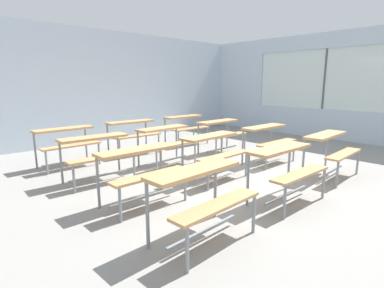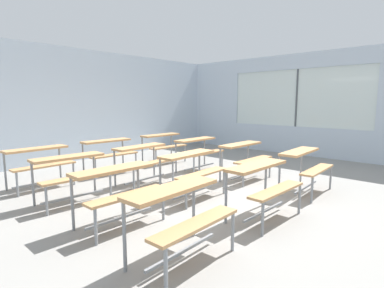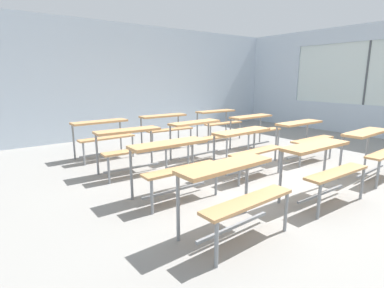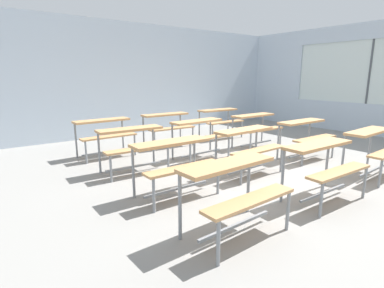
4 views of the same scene
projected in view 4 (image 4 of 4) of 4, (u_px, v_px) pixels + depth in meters
The scene contains 14 objects.
ground at pixel (255, 172), 5.15m from camera, with size 10.00×9.00×0.05m, color gray.
wall_back at pixel (135, 79), 8.34m from camera, with size 10.00×0.12×3.00m, color silver.
desk_bench_r0c0 at pixel (235, 182), 2.99m from camera, with size 1.12×0.62×0.74m.
desk_bench_r0c1 at pixel (325, 158), 3.85m from camera, with size 1.12×0.62×0.74m.
desk_bench_r0c2 at pixel (375, 142), 4.79m from camera, with size 1.12×0.63×0.74m.
desk_bench_r1c0 at pixel (175, 155), 3.99m from camera, with size 1.11×0.60×0.74m.
desk_bench_r1c1 at pixel (249, 141), 4.90m from camera, with size 1.12×0.64×0.74m.
desk_bench_r1c2 at pixel (306, 130), 5.81m from camera, with size 1.11×0.61×0.74m.
desk_bench_r2c0 at pixel (133, 139), 5.00m from camera, with size 1.13×0.64×0.74m.
desk_bench_r2c1 at pixel (200, 130), 5.87m from camera, with size 1.13×0.64×0.74m.
desk_bench_r2c2 at pixel (256, 123), 6.76m from camera, with size 1.10×0.59×0.74m.
desk_bench_r3c0 at pixel (105, 129), 5.98m from camera, with size 1.12×0.62×0.74m.
desk_bench_r3c1 at pixel (168, 122), 6.91m from camera, with size 1.13×0.64×0.74m.
desk_bench_r3c2 at pixel (220, 116), 7.82m from camera, with size 1.12×0.62×0.74m.
Camera 4 is at (-3.80, -3.30, 1.60)m, focal length 28.00 mm.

